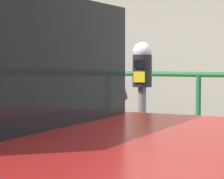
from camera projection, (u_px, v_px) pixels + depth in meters
The scene contains 3 objects.
parking_meter at pixel (142, 90), 4.30m from camera, with size 0.16×0.18×1.44m.
pedestrian_at_meter at pixel (85, 104), 4.61m from camera, with size 0.59×0.43×1.58m.
background_railing at pixel (198, 101), 5.82m from camera, with size 24.06×0.06×1.15m.
Camera 1 is at (1.60, -3.46, 1.45)m, focal length 81.06 mm.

